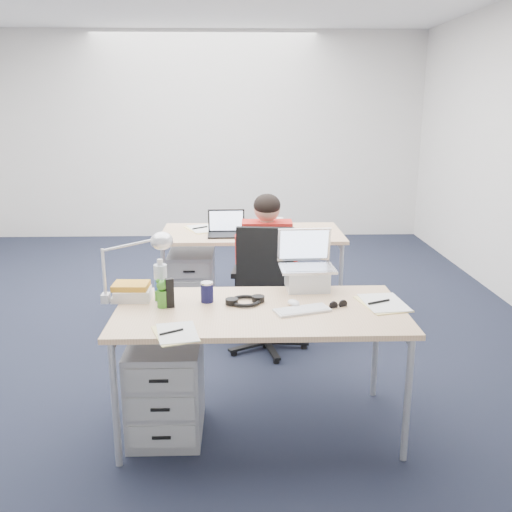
# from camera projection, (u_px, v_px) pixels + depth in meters

# --- Properties ---
(floor) EXTENTS (7.00, 7.00, 0.00)m
(floor) POSITION_uv_depth(u_px,v_px,m) (187.00, 327.00, 4.83)
(floor) COLOR black
(floor) RESTS_ON ground
(room) EXTENTS (6.02, 7.02, 2.80)m
(room) POSITION_uv_depth(u_px,v_px,m) (180.00, 120.00, 4.39)
(room) COLOR beige
(room) RESTS_ON ground
(desk_near) EXTENTS (1.60, 0.80, 0.73)m
(desk_near) POSITION_uv_depth(u_px,v_px,m) (260.00, 317.00, 3.17)
(desk_near) COLOR tan
(desk_near) RESTS_ON ground
(desk_far) EXTENTS (1.60, 0.80, 0.73)m
(desk_far) POSITION_uv_depth(u_px,v_px,m) (252.00, 237.00, 5.08)
(desk_far) COLOR tan
(desk_far) RESTS_ON ground
(office_chair) EXTENTS (0.70, 0.70, 1.00)m
(office_chair) POSITION_uv_depth(u_px,v_px,m) (266.00, 314.00, 4.33)
(office_chair) COLOR black
(office_chair) RESTS_ON ground
(seated_person) EXTENTS (0.37, 0.65, 1.19)m
(seated_person) POSITION_uv_depth(u_px,v_px,m) (266.00, 268.00, 4.41)
(seated_person) COLOR red
(seated_person) RESTS_ON ground
(drawer_pedestal_near) EXTENTS (0.40, 0.50, 0.55)m
(drawer_pedestal_near) POSITION_uv_depth(u_px,v_px,m) (166.00, 387.00, 3.23)
(drawer_pedestal_near) COLOR #929497
(drawer_pedestal_near) RESTS_ON ground
(drawer_pedestal_far) EXTENTS (0.40, 0.50, 0.55)m
(drawer_pedestal_far) POSITION_uv_depth(u_px,v_px,m) (192.00, 282.00, 5.15)
(drawer_pedestal_far) COLOR #929497
(drawer_pedestal_far) RESTS_ON ground
(silver_laptop) EXTENTS (0.34, 0.28, 0.35)m
(silver_laptop) POSITION_uv_depth(u_px,v_px,m) (307.00, 261.00, 3.46)
(silver_laptop) COLOR silver
(silver_laptop) RESTS_ON desk_near
(wireless_keyboard) EXTENTS (0.33, 0.21, 0.02)m
(wireless_keyboard) POSITION_uv_depth(u_px,v_px,m) (302.00, 310.00, 3.12)
(wireless_keyboard) COLOR white
(wireless_keyboard) RESTS_ON desk_near
(computer_mouse) EXTENTS (0.09, 0.11, 0.03)m
(computer_mouse) POSITION_uv_depth(u_px,v_px,m) (294.00, 303.00, 3.20)
(computer_mouse) COLOR white
(computer_mouse) RESTS_ON desk_near
(headphones) EXTENTS (0.27, 0.23, 0.04)m
(headphones) POSITION_uv_depth(u_px,v_px,m) (245.00, 300.00, 3.24)
(headphones) COLOR black
(headphones) RESTS_ON desk_near
(can_koozie) EXTENTS (0.09, 0.09, 0.12)m
(can_koozie) POSITION_uv_depth(u_px,v_px,m) (207.00, 292.00, 3.25)
(can_koozie) COLOR #13133C
(can_koozie) RESTS_ON desk_near
(water_bottle) EXTENTS (0.10, 0.10, 0.25)m
(water_bottle) POSITION_uv_depth(u_px,v_px,m) (161.00, 280.00, 3.26)
(water_bottle) COLOR silver
(water_bottle) RESTS_ON desk_near
(bear_figurine) EXTENTS (0.11, 0.10, 0.17)m
(bear_figurine) POSITION_uv_depth(u_px,v_px,m) (162.00, 293.00, 3.16)
(bear_figurine) COLOR #25721E
(bear_figurine) RESTS_ON desk_near
(book_stack) EXTENTS (0.24, 0.20, 0.10)m
(book_stack) POSITION_uv_depth(u_px,v_px,m) (132.00, 291.00, 3.30)
(book_stack) COLOR silver
(book_stack) RESTS_ON desk_near
(cordless_phone) EXTENTS (0.05, 0.04, 0.17)m
(cordless_phone) POSITION_uv_depth(u_px,v_px,m) (170.00, 293.00, 3.16)
(cordless_phone) COLOR black
(cordless_phone) RESTS_ON desk_near
(papers_left) EXTENTS (0.25, 0.31, 0.01)m
(papers_left) POSITION_uv_depth(u_px,v_px,m) (175.00, 334.00, 2.80)
(papers_left) COLOR #FFEC93
(papers_left) RESTS_ON desk_near
(papers_right) EXTENTS (0.26, 0.34, 0.01)m
(papers_right) POSITION_uv_depth(u_px,v_px,m) (382.00, 304.00, 3.22)
(papers_right) COLOR #FFEC93
(papers_right) RESTS_ON desk_near
(sunglasses) EXTENTS (0.13, 0.09, 0.03)m
(sunglasses) POSITION_uv_depth(u_px,v_px,m) (338.00, 305.00, 3.18)
(sunglasses) COLOR black
(sunglasses) RESTS_ON desk_near
(desk_lamp) EXTENTS (0.39, 0.20, 0.43)m
(desk_lamp) POSITION_uv_depth(u_px,v_px,m) (126.00, 266.00, 3.21)
(desk_lamp) COLOR silver
(desk_lamp) RESTS_ON desk_near
(dark_laptop) EXTENTS (0.32, 0.31, 0.23)m
(dark_laptop) POSITION_uv_depth(u_px,v_px,m) (226.00, 223.00, 4.88)
(dark_laptop) COLOR black
(dark_laptop) RESTS_ON desk_far
(far_cup) EXTENTS (0.07, 0.07, 0.09)m
(far_cup) POSITION_uv_depth(u_px,v_px,m) (280.00, 223.00, 5.24)
(far_cup) COLOR white
(far_cup) RESTS_ON desk_far
(far_papers) EXTENTS (0.35, 0.40, 0.01)m
(far_papers) POSITION_uv_depth(u_px,v_px,m) (203.00, 229.00, 5.16)
(far_papers) COLOR white
(far_papers) RESTS_ON desk_far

